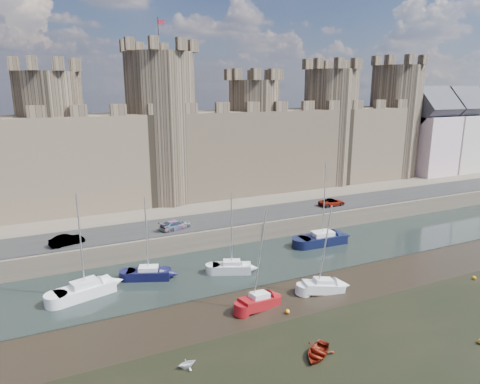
{
  "coord_description": "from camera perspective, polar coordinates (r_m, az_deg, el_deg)",
  "views": [
    {
      "loc": [
        -15.22,
        -18.65,
        20.51
      ],
      "look_at": [
        3.49,
        22.0,
        9.42
      ],
      "focal_mm": 32.0,
      "sensor_mm": 36.0,
      "label": 1
    }
  ],
  "objects": [
    {
      "name": "townhouses",
      "position": [
        108.62,
        28.68,
        6.99
      ],
      "size": [
        35.5,
        9.05,
        18.13
      ],
      "color": "silver",
      "rests_on": "quay"
    },
    {
      "name": "dinghy_4",
      "position": [
        36.06,
        10.29,
        -20.4
      ],
      "size": [
        3.75,
        3.56,
        0.63
      ],
      "primitive_type": "imported",
      "rotation": [
        1.57,
        0.0,
        5.35
      ],
      "color": "maroon",
      "rests_on": "ground"
    },
    {
      "name": "sailboat_1",
      "position": [
        48.4,
        -12.08,
        -10.52
      ],
      "size": [
        4.91,
        3.32,
        9.17
      ],
      "rotation": [
        0.0,
        0.0,
        -0.37
      ],
      "color": "black",
      "rests_on": "ground"
    },
    {
      "name": "dinghy_3",
      "position": [
        34.64,
        -7.11,
        -21.76
      ],
      "size": [
        1.43,
        1.24,
        0.74
      ],
      "primitive_type": "imported",
      "rotation": [
        1.57,
        0.0,
        1.6
      ],
      "color": "silver",
      "rests_on": "ground"
    },
    {
      "name": "buoy_1",
      "position": [
        41.35,
        6.35,
        -15.56
      ],
      "size": [
        0.45,
        0.45,
        0.45
      ],
      "primitive_type": "sphere",
      "color": "orange",
      "rests_on": "ground"
    },
    {
      "name": "buoy_3",
      "position": [
        53.99,
        28.76,
        -10.0
      ],
      "size": [
        0.4,
        0.4,
        0.4
      ],
      "primitive_type": "sphere",
      "color": "orange",
      "rests_on": "ground"
    },
    {
      "name": "sailboat_4",
      "position": [
        41.9,
        2.59,
        -14.28
      ],
      "size": [
        4.42,
        2.49,
        9.74
      ],
      "rotation": [
        0.0,
        0.0,
        0.22
      ],
      "color": "maroon",
      "rests_on": "ground"
    },
    {
      "name": "car_2",
      "position": [
        55.96,
        -8.57,
        -4.35
      ],
      "size": [
        4.62,
        2.92,
        1.25
      ],
      "primitive_type": "imported",
      "rotation": [
        0.0,
        0.0,
        1.86
      ],
      "color": "gray",
      "rests_on": "quay"
    },
    {
      "name": "road",
      "position": [
        57.67,
        -8.19,
        -4.38
      ],
      "size": [
        160.0,
        7.0,
        0.1
      ],
      "primitive_type": "cube",
      "color": "black",
      "rests_on": "quay"
    },
    {
      "name": "sailboat_2",
      "position": [
        48.8,
        -1.11,
        -9.96
      ],
      "size": [
        4.59,
        3.17,
        9.24
      ],
      "rotation": [
        0.0,
        0.0,
        -0.39
      ],
      "color": "silver",
      "rests_on": "ground"
    },
    {
      "name": "car_1",
      "position": [
        53.87,
        -22.09,
        -5.97
      ],
      "size": [
        4.06,
        2.39,
        1.26
      ],
      "primitive_type": "imported",
      "rotation": [
        0.0,
        0.0,
        1.86
      ],
      "color": "gray",
      "rests_on": "quay"
    },
    {
      "name": "sailboat_3",
      "position": [
        58.11,
        10.92,
        -6.13
      ],
      "size": [
        6.47,
        2.75,
        11.17
      ],
      "rotation": [
        0.0,
        0.0,
        -0.04
      ],
      "color": "black",
      "rests_on": "ground"
    },
    {
      "name": "quay",
      "position": [
        82.39,
        -13.37,
        0.01
      ],
      "size": [
        160.0,
        60.0,
        2.5
      ],
      "primitive_type": "cube",
      "color": "#4C443A",
      "rests_on": "ground"
    },
    {
      "name": "car_3",
      "position": [
        67.52,
        12.14,
        -1.36
      ],
      "size": [
        4.26,
        2.01,
        1.18
      ],
      "primitive_type": "imported",
      "rotation": [
        0.0,
        0.0,
        1.59
      ],
      "color": "gray",
      "rests_on": "quay"
    },
    {
      "name": "water_channel",
      "position": [
        49.69,
        -4.7,
        -10.46
      ],
      "size": [
        160.0,
        12.0,
        0.08
      ],
      "primitive_type": "cube",
      "color": "black",
      "rests_on": "ground"
    },
    {
      "name": "sailboat_0",
      "position": [
        46.37,
        -19.95,
        -12.11
      ],
      "size": [
        6.04,
        3.65,
        10.57
      ],
      "rotation": [
        0.0,
        0.0,
        0.27
      ],
      "color": "white",
      "rests_on": "ground"
    },
    {
      "name": "castle",
      "position": [
        68.79,
        -12.34,
        6.22
      ],
      "size": [
        108.5,
        11.0,
        29.0
      ],
      "color": "#42382B",
      "rests_on": "quay"
    },
    {
      "name": "sailboat_5",
      "position": [
        45.55,
        11.02,
        -12.17
      ],
      "size": [
        4.49,
        2.46,
        9.17
      ],
      "rotation": [
        0.0,
        0.0,
        -0.2
      ],
      "color": "silver",
      "rests_on": "ground"
    }
  ]
}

